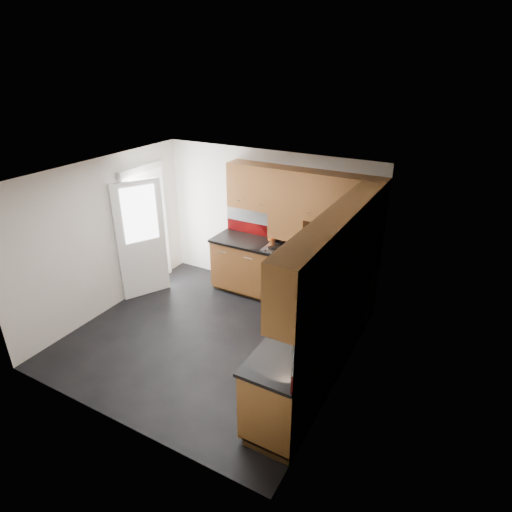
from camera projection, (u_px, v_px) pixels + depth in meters
The scene contains 14 objects.
room at pixel (206, 244), 5.57m from camera, with size 4.00×3.80×2.64m.
base_cabinets at pixel (299, 308), 6.13m from camera, with size 2.70×3.20×0.95m.
countertop at pixel (299, 279), 5.92m from camera, with size 2.72×3.22×0.04m.
backsplash at pixel (322, 257), 5.87m from camera, with size 2.70×3.20×0.54m.
upper_cabinets at pixel (317, 217), 5.51m from camera, with size 2.50×3.20×0.72m.
extractor_hood at pixel (289, 226), 6.77m from camera, with size 0.60×0.33×0.40m, color #552A13.
glass_cabinet at pixel (361, 214), 5.52m from camera, with size 0.32×0.80×0.66m.
back_door at pixel (145, 233), 7.14m from camera, with size 0.42×1.19×2.04m.
gas_hob at pixel (284, 248), 6.77m from camera, with size 0.60×0.53×0.05m.
utensil_pot at pixel (272, 234), 7.07m from camera, with size 0.13×0.13×0.47m.
toaster at pixel (307, 247), 6.65m from camera, with size 0.28×0.21×0.18m.
food_processor at pixel (351, 267), 5.89m from camera, with size 0.19×0.19×0.31m.
paper_towel at pixel (340, 280), 5.57m from camera, with size 0.13×0.13×0.27m, color white.
orange_cloth at pixel (348, 276), 5.92m from camera, with size 0.14×0.12×0.02m, color red.
Camera 1 is at (3.04, -4.16, 3.73)m, focal length 30.00 mm.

